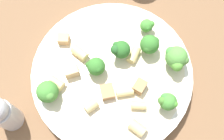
% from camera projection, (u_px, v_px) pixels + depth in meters
% --- Properties ---
extents(ground_plane, '(2.00, 2.00, 0.00)m').
position_uv_depth(ground_plane, '(112.00, 78.00, 0.51)').
color(ground_plane, brown).
extents(pasta_bowl, '(0.28, 0.28, 0.03)m').
position_uv_depth(pasta_bowl, '(112.00, 74.00, 0.50)').
color(pasta_bowl, silver).
rests_on(pasta_bowl, ground_plane).
extents(broccoli_floret_0, '(0.03, 0.03, 0.04)m').
position_uv_depth(broccoli_floret_0, '(168.00, 102.00, 0.44)').
color(broccoli_floret_0, '#84AD60').
rests_on(broccoli_floret_0, pasta_bowl).
extents(broccoli_floret_1, '(0.03, 0.03, 0.04)m').
position_uv_depth(broccoli_floret_1, '(96.00, 67.00, 0.46)').
color(broccoli_floret_1, '#84AD60').
rests_on(broccoli_floret_1, pasta_bowl).
extents(broccoli_floret_2, '(0.03, 0.03, 0.04)m').
position_uv_depth(broccoli_floret_2, '(120.00, 49.00, 0.47)').
color(broccoli_floret_2, '#9EC175').
rests_on(broccoli_floret_2, pasta_bowl).
extents(broccoli_floret_3, '(0.04, 0.04, 0.04)m').
position_uv_depth(broccoli_floret_3, '(48.00, 92.00, 0.45)').
color(broccoli_floret_3, '#84AD60').
rests_on(broccoli_floret_3, pasta_bowl).
extents(broccoli_floret_4, '(0.02, 0.03, 0.03)m').
position_uv_depth(broccoli_floret_4, '(147.00, 26.00, 0.50)').
color(broccoli_floret_4, '#84AD60').
rests_on(broccoli_floret_4, pasta_bowl).
extents(broccoli_floret_5, '(0.03, 0.03, 0.04)m').
position_uv_depth(broccoli_floret_5, '(150.00, 45.00, 0.48)').
color(broccoli_floret_5, '#93B766').
rests_on(broccoli_floret_5, pasta_bowl).
extents(broccoli_floret_6, '(0.05, 0.04, 0.04)m').
position_uv_depth(broccoli_floret_6, '(176.00, 58.00, 0.46)').
color(broccoli_floret_6, '#84AD60').
rests_on(broccoli_floret_6, pasta_bowl).
extents(rigatoni_0, '(0.02, 0.03, 0.01)m').
position_uv_depth(rigatoni_0, '(125.00, 92.00, 0.46)').
color(rigatoni_0, '#E0C67F').
rests_on(rigatoni_0, pasta_bowl).
extents(rigatoni_1, '(0.02, 0.03, 0.01)m').
position_uv_depth(rigatoni_1, '(138.00, 106.00, 0.46)').
color(rigatoni_1, '#E0C67F').
rests_on(rigatoni_1, pasta_bowl).
extents(rigatoni_2, '(0.03, 0.03, 0.02)m').
position_uv_depth(rigatoni_2, '(57.00, 83.00, 0.47)').
color(rigatoni_2, '#E0C67F').
rests_on(rigatoni_2, pasta_bowl).
extents(rigatoni_3, '(0.02, 0.03, 0.02)m').
position_uv_depth(rigatoni_3, '(91.00, 106.00, 0.45)').
color(rigatoni_3, '#E0C67F').
rests_on(rigatoni_3, pasta_bowl).
extents(rigatoni_4, '(0.03, 0.03, 0.02)m').
position_uv_depth(rigatoni_4, '(80.00, 53.00, 0.49)').
color(rigatoni_4, '#E0C67F').
rests_on(rigatoni_4, pasta_bowl).
extents(rigatoni_5, '(0.03, 0.03, 0.02)m').
position_uv_depth(rigatoni_5, '(134.00, 55.00, 0.49)').
color(rigatoni_5, '#E0C67F').
rests_on(rigatoni_5, pasta_bowl).
extents(rigatoni_6, '(0.03, 0.03, 0.02)m').
position_uv_depth(rigatoni_6, '(137.00, 128.00, 0.44)').
color(rigatoni_6, '#E0C67F').
rests_on(rigatoni_6, pasta_bowl).
extents(chicken_chunk_0, '(0.03, 0.03, 0.02)m').
position_uv_depth(chicken_chunk_0, '(71.00, 69.00, 0.48)').
color(chicken_chunk_0, tan).
rests_on(chicken_chunk_0, pasta_bowl).
extents(chicken_chunk_1, '(0.02, 0.02, 0.02)m').
position_uv_depth(chicken_chunk_1, '(63.00, 39.00, 0.50)').
color(chicken_chunk_1, tan).
rests_on(chicken_chunk_1, pasta_bowl).
extents(chicken_chunk_2, '(0.02, 0.02, 0.01)m').
position_uv_depth(chicken_chunk_2, '(107.00, 92.00, 0.46)').
color(chicken_chunk_2, '#A87A4C').
rests_on(chicken_chunk_2, pasta_bowl).
extents(chicken_chunk_3, '(0.03, 0.03, 0.02)m').
position_uv_depth(chicken_chunk_3, '(140.00, 86.00, 0.47)').
color(chicken_chunk_3, '#A87A4C').
rests_on(chicken_chunk_3, pasta_bowl).
extents(pepper_shaker, '(0.04, 0.04, 0.10)m').
position_uv_depth(pepper_shaker, '(3.00, 114.00, 0.44)').
color(pepper_shaker, silver).
rests_on(pepper_shaker, ground_plane).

